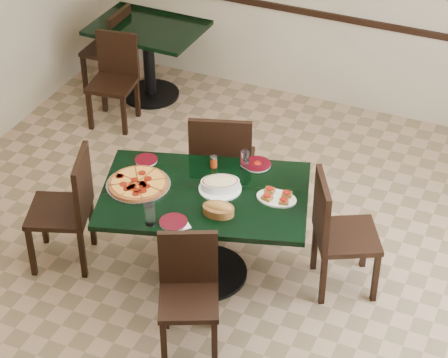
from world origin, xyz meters
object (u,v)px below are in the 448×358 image
at_px(chair_near, 189,286).
at_px(chair_far, 222,161).
at_px(chair_right, 336,229).
at_px(pepperoni_pizza, 138,183).
at_px(lasagna_casserole, 220,184).
at_px(back_chair_near, 115,74).
at_px(main_table, 205,214).
at_px(back_table, 148,48).
at_px(bruschetta_platter, 277,196).
at_px(bread_basket, 218,209).
at_px(chair_left, 70,204).
at_px(back_chair_left, 112,45).

bearing_deg(chair_near, chair_far, 79.45).
xyz_separation_m(chair_right, pepperoni_pizza, (-1.34, -0.38, 0.25)).
bearing_deg(lasagna_casserole, pepperoni_pizza, 171.36).
distance_m(back_chair_near, pepperoni_pizza, 2.18).
height_order(main_table, back_table, same).
distance_m(pepperoni_pizza, bruschetta_platter, 0.97).
xyz_separation_m(chair_near, back_chair_near, (-1.85, 2.30, 0.01)).
height_order(chair_near, bruschetta_platter, chair_near).
height_order(chair_right, bread_basket, chair_right).
xyz_separation_m(main_table, back_chair_near, (-1.68, 1.67, -0.10)).
relative_size(lasagna_casserole, bruschetta_platter, 1.12).
bearing_deg(chair_far, chair_left, 29.09).
height_order(back_table, lasagna_casserole, lasagna_casserole).
distance_m(chair_far, pepperoni_pizza, 0.84).
xyz_separation_m(main_table, back_chair_left, (-1.99, 2.17, -0.10)).
relative_size(chair_far, chair_near, 1.21).
bearing_deg(pepperoni_pizza, bread_basket, -6.16).
height_order(back_table, chair_near, chair_near).
distance_m(back_chair_left, bruschetta_platter, 3.22).
distance_m(back_chair_near, lasagna_casserole, 2.40).
bearing_deg(lasagna_casserole, back_chair_left, 107.00).
height_order(chair_right, back_chair_left, chair_right).
relative_size(main_table, back_chair_near, 1.93).
distance_m(chair_far, chair_left, 1.20).
bearing_deg(chair_left, back_chair_near, -179.57).
distance_m(back_table, bread_basket, 2.97).
xyz_separation_m(chair_far, chair_near, (0.32, -1.26, -0.11)).
distance_m(chair_left, back_chair_near, 2.04).
bearing_deg(chair_near, bread_basket, 63.02).
height_order(main_table, chair_far, chair_far).
bearing_deg(chair_near, pepperoni_pizza, 115.96).
bearing_deg(chair_near, bruschetta_platter, 42.50).
bearing_deg(back_chair_near, bread_basket, -52.07).
distance_m(chair_far, back_chair_left, 2.40).
relative_size(back_chair_near, bread_basket, 3.68).
height_order(back_chair_left, bruschetta_platter, back_chair_left).
bearing_deg(lasagna_casserole, main_table, -162.91).
bearing_deg(pepperoni_pizza, back_table, 116.49).
height_order(chair_far, back_chair_left, chair_far).
relative_size(chair_right, pepperoni_pizza, 2.04).
relative_size(chair_far, pepperoni_pizza, 2.21).
relative_size(chair_near, chair_right, 0.90).
bearing_deg(bruschetta_platter, chair_left, -165.98).
xyz_separation_m(chair_left, back_chair_near, (-0.72, 1.91, -0.05)).
height_order(back_chair_left, lasagna_casserole, back_chair_left).
bearing_deg(chair_left, back_chair_left, -177.04).
distance_m(back_chair_near, back_chair_left, 0.59).
relative_size(chair_right, back_chair_near, 1.09).
height_order(main_table, back_chair_left, back_chair_left).
bearing_deg(lasagna_casserole, bruschetta_platter, -20.59).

